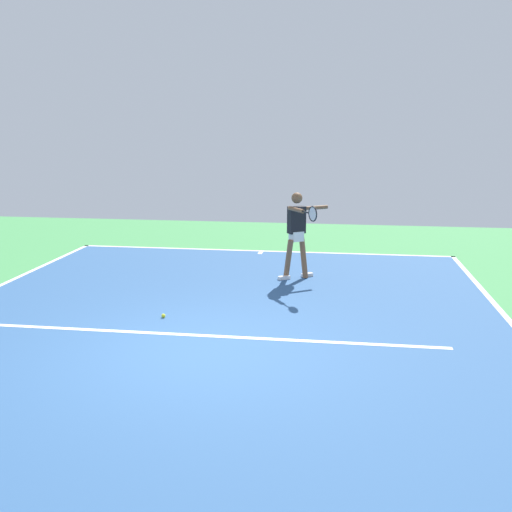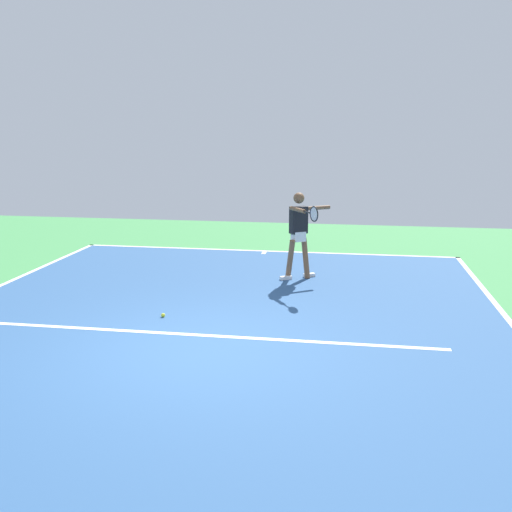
% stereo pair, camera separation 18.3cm
% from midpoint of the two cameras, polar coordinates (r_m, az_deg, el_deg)
% --- Properties ---
extents(ground_plane, '(22.17, 22.17, 0.00)m').
position_cam_midpoint_polar(ground_plane, '(8.03, -6.55, -9.38)').
color(ground_plane, '#428E4C').
extents(court_surface, '(9.32, 13.43, 0.00)m').
position_cam_midpoint_polar(court_surface, '(8.03, -6.56, -9.37)').
color(court_surface, '#2D5484').
rests_on(court_surface, ground_plane).
extents(court_line_baseline_near, '(9.32, 0.10, 0.01)m').
position_cam_midpoint_polar(court_line_baseline_near, '(14.31, 0.19, 0.51)').
color(court_line_baseline_near, white).
rests_on(court_line_baseline_near, ground_plane).
extents(court_line_service, '(6.99, 0.10, 0.01)m').
position_cam_midpoint_polar(court_line_service, '(8.57, -5.53, -7.88)').
color(court_line_service, white).
rests_on(court_line_service, ground_plane).
extents(court_line_centre_mark, '(0.10, 0.30, 0.01)m').
position_cam_midpoint_polar(court_line_centre_mark, '(14.11, 0.08, 0.34)').
color(court_line_centre_mark, white).
rests_on(court_line_centre_mark, ground_plane).
extents(tennis_player, '(0.97, 1.40, 1.76)m').
position_cam_midpoint_polar(tennis_player, '(11.52, 3.70, 2.65)').
color(tennis_player, brown).
rests_on(tennis_player, ground_plane).
extents(tennis_ball_by_baseline, '(0.07, 0.07, 0.07)m').
position_cam_midpoint_polar(tennis_ball_by_baseline, '(9.44, -9.73, -5.87)').
color(tennis_ball_by_baseline, yellow).
rests_on(tennis_ball_by_baseline, ground_plane).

